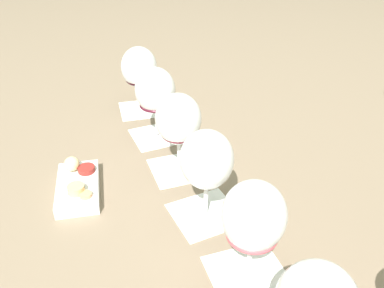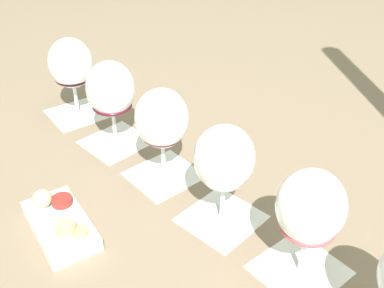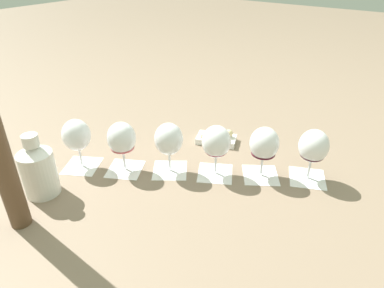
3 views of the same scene
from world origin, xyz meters
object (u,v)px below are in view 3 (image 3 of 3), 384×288
Objects in this scene: wine_glass_3 at (216,144)px; wine_glass_4 at (264,145)px; wine_glass_5 at (313,148)px; snack_dish at (217,139)px; wine_glass_2 at (169,141)px; ceramic_vase at (38,169)px; wine_glass_1 at (122,140)px; wine_glass_0 at (77,137)px.

wine_glass_3 and wine_glass_4 have the same top height.
snack_dish is at bearing 175.20° from wine_glass_5.
wine_glass_5 is 1.03× the size of snack_dish.
wine_glass_2 is at bearing -150.08° from wine_glass_5.
ceramic_vase is at bearing -136.85° from wine_glass_4.
ceramic_vase reaches higher than wine_glass_1.
wine_glass_4 is (0.54, 0.31, 0.00)m from wine_glass_0.
wine_glass_1 is 1.03× the size of snack_dish.
wine_glass_3 is at bearing 30.98° from wine_glass_1.
wine_glass_4 is (0.27, 0.16, 0.00)m from wine_glass_2.
ceramic_vase is 0.65m from snack_dish.
wine_glass_2 is (0.27, 0.16, 0.00)m from wine_glass_0.
wine_glass_2 and wine_glass_3 have the same top height.
wine_glass_1 is 0.46m from wine_glass_4.
wine_glass_4 is at bearing 30.35° from wine_glass_0.
ceramic_vase is (-0.65, -0.56, -0.03)m from wine_glass_5.
wine_glass_1 is (0.14, 0.07, 0.00)m from wine_glass_0.
ceramic_vase is 1.19× the size of snack_dish.
wine_glass_0 and wine_glass_3 have the same top height.
wine_glass_3 is at bearing 29.04° from wine_glass_2.
wine_glass_5 is at bearing 29.92° from wine_glass_2.
snack_dish is (-0.24, 0.11, -0.10)m from wine_glass_4.
wine_glass_0 and wine_glass_4 have the same top height.
wine_glass_2 is at bearing -150.96° from wine_glass_3.
wine_glass_0 is 1.00× the size of wine_glass_5.
wine_glass_4 and wine_glass_5 have the same top height.
wine_glass_3 is 0.86× the size of ceramic_vase.
ceramic_vase is at bearing -114.97° from snack_dish.
wine_glass_5 reaches higher than snack_dish.
wine_glass_3 is 0.55m from ceramic_vase.
wine_glass_1 is 0.62m from wine_glass_5.
wine_glass_0 is 0.47m from wine_glass_3.
wine_glass_1 and wine_glass_2 have the same top height.
wine_glass_0 and wine_glass_5 have the same top height.
wine_glass_1 and wine_glass_4 have the same top height.
wine_glass_0 is 1.03× the size of snack_dish.
wine_glass_2 is at bearing 30.48° from wine_glass_0.
wine_glass_2 is 0.28m from snack_dish.
wine_glass_1 is 1.00× the size of wine_glass_4.
ceramic_vase is (-0.25, -0.32, -0.03)m from wine_glass_2.
snack_dish is at bearing 65.03° from ceramic_vase.
wine_glass_0 is at bearing -150.00° from wine_glass_3.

